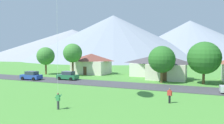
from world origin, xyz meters
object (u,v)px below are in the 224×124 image
(tree_near_right, at_px, (204,58))
(watcher_person, at_px, (170,95))
(house_leftmost, at_px, (91,63))
(house_right_center, at_px, (151,66))
(tree_left_of_center, at_px, (73,53))
(tree_far_right, at_px, (46,56))
(parked_car_green_mid_west, at_px, (68,76))
(tree_near_left, at_px, (162,59))
(house_rightmost, at_px, (167,67))
(parked_car_blue_west_end, at_px, (31,76))

(tree_near_right, relative_size, watcher_person, 4.45)
(house_leftmost, bearing_deg, house_right_center, 4.41)
(tree_left_of_center, bearing_deg, tree_far_right, -178.13)
(house_leftmost, relative_size, parked_car_green_mid_west, 2.19)
(house_leftmost, height_order, tree_near_right, tree_near_right)
(house_leftmost, distance_m, house_right_center, 15.17)
(tree_near_left, relative_size, tree_near_right, 0.90)
(house_right_center, relative_size, house_rightmost, 1.16)
(house_right_center, xyz_separation_m, tree_far_right, (-24.64, -6.98, 2.12))
(parked_car_blue_west_end, bearing_deg, parked_car_green_mid_west, 22.35)
(tree_left_of_center, xyz_separation_m, parked_car_green_mid_west, (3.06, -6.40, -4.42))
(parked_car_blue_west_end, bearing_deg, house_leftmost, 69.35)
(parked_car_green_mid_west, bearing_deg, tree_near_right, 11.24)
(house_rightmost, bearing_deg, house_right_center, 133.79)
(house_leftmost, xyz_separation_m, watcher_person, (22.26, -22.74, -1.76))
(house_leftmost, bearing_deg, watcher_person, -45.61)
(tree_near_right, bearing_deg, tree_far_right, 178.04)
(tree_near_right, height_order, watcher_person, tree_near_right)
(house_rightmost, height_order, tree_near_left, tree_near_left)
(house_rightmost, xyz_separation_m, tree_far_right, (-28.71, -2.73, 1.99))
(parked_car_blue_west_end, relative_size, watcher_person, 2.55)
(house_right_center, bearing_deg, tree_far_right, -164.20)
(tree_far_right, bearing_deg, house_leftmost, 31.39)
(house_leftmost, relative_size, tree_near_right, 1.24)
(house_rightmost, distance_m, tree_near_left, 5.55)
(tree_near_left, bearing_deg, tree_near_right, 10.63)
(tree_near_left, bearing_deg, watcher_person, -77.26)
(tree_left_of_center, height_order, tree_near_right, tree_left_of_center)
(house_leftmost, relative_size, tree_far_right, 1.38)
(watcher_person, bearing_deg, house_right_center, 106.62)
(tree_far_right, bearing_deg, tree_left_of_center, 1.87)
(parked_car_green_mid_west, bearing_deg, watcher_person, -27.11)
(tree_near_left, bearing_deg, house_right_center, 112.20)
(house_rightmost, xyz_separation_m, tree_left_of_center, (-21.07, -2.48, 2.76))
(tree_near_left, relative_size, tree_far_right, 1.00)
(tree_near_right, height_order, parked_car_green_mid_west, tree_near_right)
(tree_near_right, relative_size, parked_car_blue_west_end, 1.74)
(tree_left_of_center, bearing_deg, parked_car_blue_west_end, -111.88)
(house_right_center, relative_size, watcher_person, 5.63)
(house_leftmost, xyz_separation_m, tree_near_right, (26.03, -7.02, 1.97))
(tree_left_of_center, bearing_deg, watcher_person, -35.46)
(house_right_center, xyz_separation_m, parked_car_blue_west_end, (-20.68, -15.90, -1.53))
(parked_car_blue_west_end, bearing_deg, tree_near_left, 14.59)
(house_right_center, xyz_separation_m, tree_near_left, (3.88, -9.51, 1.88))
(tree_near_left, bearing_deg, house_leftmost, 156.31)
(tree_far_right, xyz_separation_m, parked_car_green_mid_west, (10.71, -6.15, -3.65))
(house_leftmost, height_order, watcher_person, house_leftmost)
(house_right_center, height_order, tree_near_left, tree_near_left)
(house_right_center, bearing_deg, tree_near_left, -67.80)
(tree_near_right, relative_size, parked_car_green_mid_west, 1.77)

